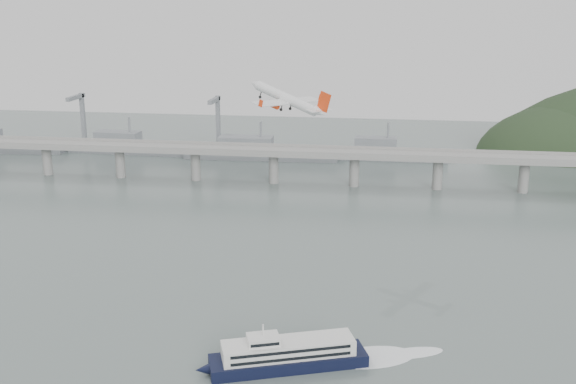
# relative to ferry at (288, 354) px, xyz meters

# --- Properties ---
(ground) EXTENTS (900.00, 900.00, 0.00)m
(ground) POSITION_rel_ferry_xyz_m (-10.39, 16.30, -4.11)
(ground) COLOR #566461
(ground) RESTS_ON ground
(bridge) EXTENTS (800.00, 22.00, 23.90)m
(bridge) POSITION_rel_ferry_xyz_m (-11.54, 216.30, 13.54)
(bridge) COLOR gray
(bridge) RESTS_ON ground
(distant_fleet) EXTENTS (453.00, 60.90, 40.00)m
(distant_fleet) POSITION_rel_ferry_xyz_m (-165.75, 281.38, 2.11)
(distant_fleet) COLOR slate
(distant_fleet) RESTS_ON ground
(ferry) EXTENTS (77.40, 34.46, 15.17)m
(ferry) POSITION_rel_ferry_xyz_m (0.00, 0.00, 0.00)
(ferry) COLOR black
(ferry) RESTS_ON ground
(airliner) EXTENTS (37.63, 35.91, 13.84)m
(airliner) POSITION_rel_ferry_xyz_m (-12.44, 84.97, 67.05)
(airliner) COLOR white
(airliner) RESTS_ON ground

